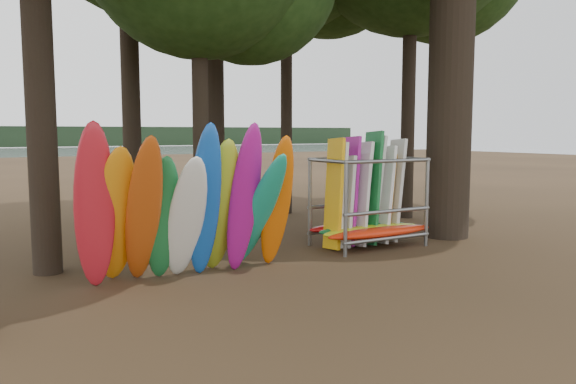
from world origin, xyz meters
TOP-DOWN VIEW (x-y plane):
  - ground at (0.00, 0.00)m, footprint 120.00×120.00m
  - lake at (0.00, 60.00)m, footprint 160.00×160.00m
  - far_shore at (0.00, 110.00)m, footprint 160.00×4.00m
  - kayak_row at (-3.25, 0.12)m, footprint 4.34×2.13m
  - storage_rack at (1.67, 1.04)m, footprint 3.07×1.59m

SIDE VIEW (x-z plane):
  - ground at x=0.00m, z-range 0.00..0.00m
  - lake at x=0.00m, z-range 0.00..0.00m
  - storage_rack at x=1.67m, z-range -0.40..2.45m
  - kayak_row at x=-3.25m, z-range -0.21..2.91m
  - far_shore at x=0.00m, z-range 0.00..4.00m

